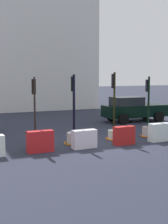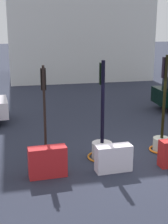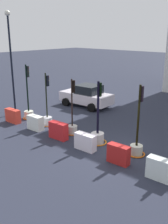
{
  "view_description": "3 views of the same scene",
  "coord_description": "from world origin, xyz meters",
  "px_view_note": "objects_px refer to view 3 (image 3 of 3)",
  "views": [
    {
      "loc": [
        -6.72,
        -14.05,
        3.32
      ],
      "look_at": [
        -0.58,
        0.24,
        1.48
      ],
      "focal_mm": 53.19,
      "sensor_mm": 36.0,
      "label": 1
    },
    {
      "loc": [
        -3.88,
        -9.63,
        4.42
      ],
      "look_at": [
        -1.55,
        0.95,
        1.42
      ],
      "focal_mm": 52.8,
      "sensor_mm": 36.0,
      "label": 2
    },
    {
      "loc": [
        6.72,
        -9.5,
        5.57
      ],
      "look_at": [
        -1.72,
        -0.12,
        1.63
      ],
      "focal_mm": 41.54,
      "sensor_mm": 36.0,
      "label": 3
    }
  ],
  "objects_px": {
    "construction_barrier_2": "(58,131)",
    "street_lamp_post": "(10,51)",
    "traffic_light_1": "(47,116)",
    "car_white_van": "(87,96)",
    "construction_barrier_1": "(35,123)",
    "traffic_light_2": "(72,125)",
    "traffic_light_0": "(29,109)",
    "construction_barrier_0": "(13,116)",
    "construction_barrier_3": "(85,142)",
    "traffic_light_3": "(98,133)",
    "construction_barrier_5": "(161,169)",
    "traffic_light_4": "(137,143)",
    "construction_barrier_4": "(118,154)"
  },
  "relations": [
    {
      "from": "traffic_light_1",
      "to": "construction_barrier_4",
      "type": "distance_m",
      "value": 6.19
    },
    {
      "from": "traffic_light_2",
      "to": "construction_barrier_3",
      "type": "distance_m",
      "value": 2.22
    },
    {
      "from": "construction_barrier_2",
      "to": "traffic_light_1",
      "type": "bearing_deg",
      "value": 154.34
    },
    {
      "from": "construction_barrier_3",
      "to": "construction_barrier_5",
      "type": "relative_size",
      "value": 1.0
    },
    {
      "from": "traffic_light_0",
      "to": "traffic_light_3",
      "type": "xyz_separation_m",
      "value": [
        5.95,
        -0.05,
        -0.11
      ]
    },
    {
      "from": "traffic_light_1",
      "to": "construction_barrier_3",
      "type": "distance_m",
      "value": 4.23
    },
    {
      "from": "traffic_light_0",
      "to": "construction_barrier_5",
      "type": "height_order",
      "value": "traffic_light_0"
    },
    {
      "from": "traffic_light_0",
      "to": "construction_barrier_3",
      "type": "xyz_separation_m",
      "value": [
        6.02,
        -1.09,
        -0.21
      ]
    },
    {
      "from": "construction_barrier_4",
      "to": "construction_barrier_0",
      "type": "bearing_deg",
      "value": -179.78
    },
    {
      "from": "traffic_light_3",
      "to": "construction_barrier_5",
      "type": "distance_m",
      "value": 4.2
    },
    {
      "from": "construction_barrier_2",
      "to": "street_lamp_post",
      "type": "xyz_separation_m",
      "value": [
        -5.55,
        0.98,
        3.88
      ]
    },
    {
      "from": "construction_barrier_2",
      "to": "traffic_light_2",
      "type": "bearing_deg",
      "value": 86.98
    },
    {
      "from": "car_white_van",
      "to": "street_lamp_post",
      "type": "distance_m",
      "value": 6.47
    },
    {
      "from": "traffic_light_3",
      "to": "car_white_van",
      "type": "xyz_separation_m",
      "value": [
        -5.04,
        4.86,
        0.3
      ]
    },
    {
      "from": "construction_barrier_4",
      "to": "traffic_light_3",
      "type": "bearing_deg",
      "value": 152.06
    },
    {
      "from": "construction_barrier_1",
      "to": "construction_barrier_4",
      "type": "relative_size",
      "value": 1.01
    },
    {
      "from": "traffic_light_1",
      "to": "traffic_light_4",
      "type": "relative_size",
      "value": 0.97
    },
    {
      "from": "traffic_light_0",
      "to": "construction_barrier_0",
      "type": "xyz_separation_m",
      "value": [
        -0.09,
        -1.17,
        -0.2
      ]
    },
    {
      "from": "street_lamp_post",
      "to": "construction_barrier_2",
      "type": "bearing_deg",
      "value": -10.06
    },
    {
      "from": "traffic_light_4",
      "to": "construction_barrier_0",
      "type": "relative_size",
      "value": 2.92
    },
    {
      "from": "traffic_light_2",
      "to": "street_lamp_post",
      "type": "xyz_separation_m",
      "value": [
        -5.6,
        -0.04,
        3.79
      ]
    },
    {
      "from": "construction_barrier_1",
      "to": "traffic_light_1",
      "type": "bearing_deg",
      "value": 95.61
    },
    {
      "from": "traffic_light_0",
      "to": "traffic_light_1",
      "type": "bearing_deg",
      "value": -0.74
    },
    {
      "from": "traffic_light_1",
      "to": "car_white_van",
      "type": "xyz_separation_m",
      "value": [
        -1.03,
        4.84,
        0.25
      ]
    },
    {
      "from": "construction_barrier_4",
      "to": "street_lamp_post",
      "type": "xyz_separation_m",
      "value": [
        -9.54,
        1.09,
        3.9
      ]
    },
    {
      "from": "traffic_light_3",
      "to": "construction_barrier_1",
      "type": "xyz_separation_m",
      "value": [
        -3.92,
        -0.98,
        -0.09
      ]
    },
    {
      "from": "street_lamp_post",
      "to": "traffic_light_4",
      "type": "bearing_deg",
      "value": 1.03
    },
    {
      "from": "car_white_van",
      "to": "construction_barrier_5",
      "type": "bearing_deg",
      "value": -33.19
    },
    {
      "from": "construction_barrier_2",
      "to": "street_lamp_post",
      "type": "relative_size",
      "value": 0.16
    },
    {
      "from": "traffic_light_3",
      "to": "street_lamp_post",
      "type": "height_order",
      "value": "street_lamp_post"
    },
    {
      "from": "construction_barrier_2",
      "to": "construction_barrier_4",
      "type": "xyz_separation_m",
      "value": [
        3.99,
        -0.11,
        -0.03
      ]
    },
    {
      "from": "construction_barrier_1",
      "to": "construction_barrier_3",
      "type": "xyz_separation_m",
      "value": [
        4.0,
        -0.07,
        -0.01
      ]
    },
    {
      "from": "traffic_light_1",
      "to": "construction_barrier_2",
      "type": "distance_m",
      "value": 2.33
    },
    {
      "from": "traffic_light_0",
      "to": "construction_barrier_2",
      "type": "distance_m",
      "value": 4.16
    },
    {
      "from": "traffic_light_3",
      "to": "traffic_light_4",
      "type": "relative_size",
      "value": 0.97
    },
    {
      "from": "construction_barrier_3",
      "to": "construction_barrier_4",
      "type": "relative_size",
      "value": 1.1
    },
    {
      "from": "traffic_light_3",
      "to": "traffic_light_0",
      "type": "bearing_deg",
      "value": 179.56
    },
    {
      "from": "traffic_light_0",
      "to": "construction_barrier_2",
      "type": "height_order",
      "value": "traffic_light_0"
    },
    {
      "from": "car_white_van",
      "to": "street_lamp_post",
      "type": "xyz_separation_m",
      "value": [
        -2.42,
        -4.86,
        3.52
      ]
    },
    {
      "from": "traffic_light_2",
      "to": "construction_barrier_5",
      "type": "height_order",
      "value": "traffic_light_2"
    },
    {
      "from": "street_lamp_post",
      "to": "traffic_light_2",
      "type": "bearing_deg",
      "value": 0.37
    },
    {
      "from": "traffic_light_1",
      "to": "construction_barrier_3",
      "type": "xyz_separation_m",
      "value": [
        4.09,
        -1.07,
        -0.16
      ]
    },
    {
      "from": "construction_barrier_2",
      "to": "car_white_van",
      "type": "relative_size",
      "value": 0.27
    },
    {
      "from": "traffic_light_2",
      "to": "street_lamp_post",
      "type": "distance_m",
      "value": 6.77
    },
    {
      "from": "construction_barrier_2",
      "to": "construction_barrier_5",
      "type": "xyz_separation_m",
      "value": [
        5.97,
        -0.11,
        -0.02
      ]
    },
    {
      "from": "traffic_light_3",
      "to": "traffic_light_2",
      "type": "bearing_deg",
      "value": 179.01
    },
    {
      "from": "traffic_light_0",
      "to": "construction_barrier_0",
      "type": "bearing_deg",
      "value": -94.52
    },
    {
      "from": "street_lamp_post",
      "to": "traffic_light_3",
      "type": "bearing_deg",
      "value": 0.03
    },
    {
      "from": "traffic_light_0",
      "to": "construction_barrier_5",
      "type": "xyz_separation_m",
      "value": [
        10.01,
        -1.14,
        -0.18
      ]
    },
    {
      "from": "car_white_van",
      "to": "street_lamp_post",
      "type": "relative_size",
      "value": 0.61
    }
  ]
}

